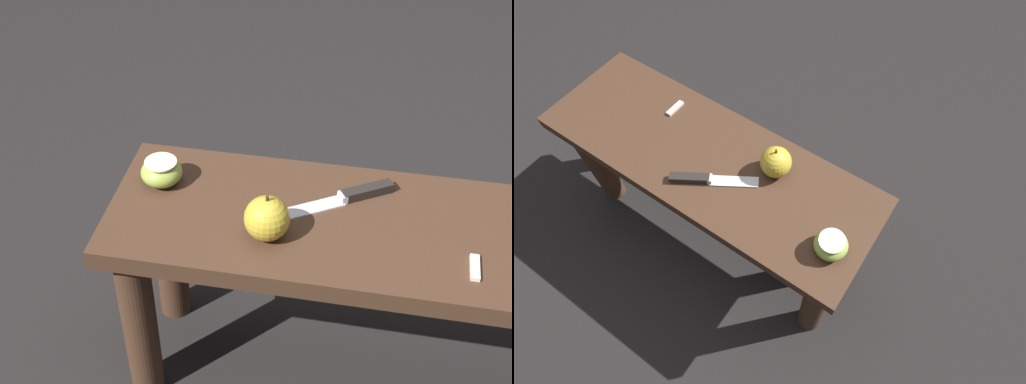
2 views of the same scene
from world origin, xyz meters
TOP-DOWN VIEW (x-y plane):
  - ground_plane at (0.00, 0.00)m, footprint 8.00×8.00m
  - wooden_bench at (0.00, 0.00)m, footprint 1.00×0.35m
  - knife at (0.04, -0.07)m, footprint 0.22×0.15m
  - apple_whole at (0.19, 0.07)m, footprint 0.08×0.08m
  - apple_cut at (0.42, -0.05)m, footprint 0.08×0.08m
  - apple_slice_near_knife at (-0.19, 0.08)m, footprint 0.02×0.06m

SIDE VIEW (x-z plane):
  - ground_plane at x=0.00m, z-range 0.00..0.00m
  - wooden_bench at x=0.00m, z-range 0.12..0.57m
  - apple_slice_near_knife at x=-0.19m, z-range 0.45..0.46m
  - knife at x=0.04m, z-range 0.45..0.47m
  - apple_cut at x=0.42m, z-range 0.45..0.50m
  - apple_whole at x=0.19m, z-range 0.44..0.54m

